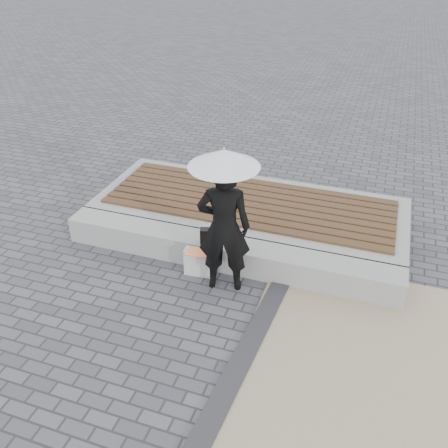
{
  "coord_description": "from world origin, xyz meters",
  "views": [
    {
      "loc": [
        1.84,
        -3.82,
        4.27
      ],
      "look_at": [
        0.14,
        1.13,
        1.0
      ],
      "focal_mm": 38.68,
      "sensor_mm": 36.0,
      "label": 1
    }
  ],
  "objects_px": {
    "seating_ledge": "(226,253)",
    "handbag": "(212,236)",
    "parasol": "(224,158)",
    "canvas_tote": "(198,262)",
    "woman": "(224,228)"
  },
  "relations": [
    {
      "from": "seating_ledge",
      "to": "parasol",
      "type": "relative_size",
      "value": 4.44
    },
    {
      "from": "parasol",
      "to": "seating_ledge",
      "type": "bearing_deg",
      "value": 106.14
    },
    {
      "from": "woman",
      "to": "parasol",
      "type": "bearing_deg",
      "value": 83.1
    },
    {
      "from": "parasol",
      "to": "handbag",
      "type": "relative_size",
      "value": 3.42
    },
    {
      "from": "woman",
      "to": "handbag",
      "type": "height_order",
      "value": "woman"
    },
    {
      "from": "seating_ledge",
      "to": "handbag",
      "type": "height_order",
      "value": "handbag"
    },
    {
      "from": "handbag",
      "to": "woman",
      "type": "bearing_deg",
      "value": -65.71
    },
    {
      "from": "seating_ledge",
      "to": "handbag",
      "type": "xyz_separation_m",
      "value": [
        -0.17,
        -0.1,
        0.32
      ]
    },
    {
      "from": "seating_ledge",
      "to": "handbag",
      "type": "distance_m",
      "value": 0.37
    },
    {
      "from": "seating_ledge",
      "to": "parasol",
      "type": "height_order",
      "value": "parasol"
    },
    {
      "from": "handbag",
      "to": "canvas_tote",
      "type": "distance_m",
      "value": 0.41
    },
    {
      "from": "seating_ledge",
      "to": "woman",
      "type": "relative_size",
      "value": 2.64
    },
    {
      "from": "woman",
      "to": "handbag",
      "type": "xyz_separation_m",
      "value": [
        -0.31,
        0.37,
        -0.43
      ]
    },
    {
      "from": "seating_ledge",
      "to": "canvas_tote",
      "type": "distance_m",
      "value": 0.45
    },
    {
      "from": "parasol",
      "to": "handbag",
      "type": "bearing_deg",
      "value": 129.81
    }
  ]
}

